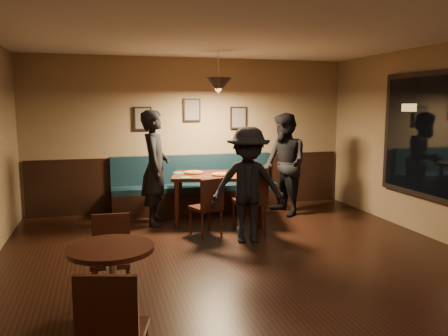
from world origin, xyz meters
The scene contains 28 objects.
floor centered at (0.00, 0.00, 0.00)m, with size 7.00×7.00×0.00m, color black.
ceiling centered at (0.00, 0.00, 2.80)m, with size 7.00×7.00×0.00m, color silver.
wall_back centered at (0.00, 3.50, 1.40)m, with size 6.00×6.00×0.00m, color #8C704F.
wainscot centered at (0.00, 3.47, 0.50)m, with size 5.88×0.06×1.00m, color black.
booth_bench centered at (0.00, 3.20, 0.50)m, with size 3.00×0.60×1.00m, color #0F232D, non-canonical shape.
window_frame centered at (2.96, 0.50, 1.50)m, with size 0.06×2.56×1.86m, color black.
window_glass centered at (2.93, 0.50, 1.50)m, with size 2.40×2.40×0.00m, color black.
picture_left centered at (-0.90, 3.47, 1.70)m, with size 0.32×0.04×0.42m, color black.
picture_center centered at (0.00, 3.47, 1.85)m, with size 0.32×0.04×0.42m, color black.
picture_right centered at (0.90, 3.47, 1.70)m, with size 0.32×0.04×0.42m, color black.
pendant_lamp centered at (0.23, 2.42, 2.25)m, with size 0.44×0.44×0.25m, color black.
dining_table centered at (0.23, 2.42, 0.40)m, with size 1.50×0.96×0.80m, color black.
chair_near_left centered at (-0.16, 1.67, 0.44)m, with size 0.39×0.39×0.88m, color black, non-canonical shape.
chair_near_right centered at (0.51, 1.63, 0.51)m, with size 0.45×0.45×1.02m, color black, non-canonical shape.
diner_left centered at (-0.81, 2.53, 0.93)m, with size 0.68×0.45×1.86m, color black.
diner_right centered at (1.47, 2.55, 0.90)m, with size 0.88×0.68×1.81m, color black.
diner_front centered at (0.35, 1.20, 0.82)m, with size 1.06×0.61×1.64m, color black.
pizza_a centered at (-0.16, 2.58, 0.82)m, with size 0.31×0.31×0.04m, color #CC6A26.
pizza_b centered at (0.23, 2.25, 0.82)m, with size 0.31×0.31×0.04m, color orange.
pizza_c centered at (0.67, 2.57, 0.82)m, with size 0.37×0.37×0.04m, color #C67625.
soda_glass centered at (0.80, 2.15, 0.88)m, with size 0.07×0.07×0.15m, color black.
tabasco_bottle centered at (0.79, 2.33, 0.86)m, with size 0.03×0.03×0.12m, color maroon.
napkin_a centered at (-0.39, 2.71, 0.81)m, with size 0.16×0.16×0.01m, color #207B3B.
napkin_b centered at (-0.36, 2.19, 0.81)m, with size 0.16×0.16×0.01m, color #1D6E30.
cutlery_set centered at (0.15, 2.03, 0.80)m, with size 0.02×0.18×0.00m, color silver.
cafe_table centered at (-1.59, -0.97, 0.38)m, with size 0.73×0.73×0.77m, color black.
cafe_chair_far centered at (-1.58, -0.29, 0.42)m, with size 0.37×0.37×0.85m, color black, non-canonical shape.
cafe_chair_near centered at (-1.59, -1.80, 0.45)m, with size 0.40×0.40×0.91m, color black, non-canonical shape.
Camera 1 is at (-1.64, -4.69, 1.94)m, focal length 35.85 mm.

